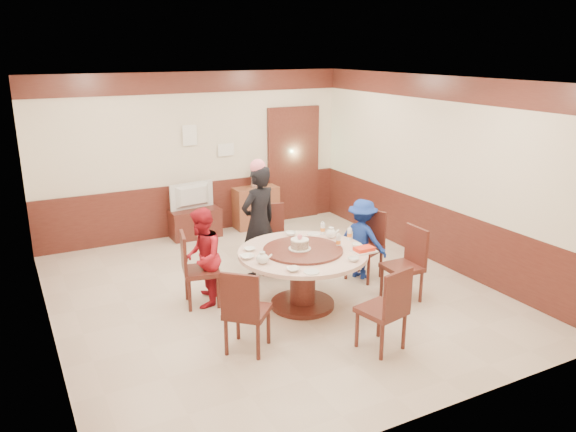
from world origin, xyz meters
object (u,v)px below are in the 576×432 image
birthday_cake (300,244)px  side_cabinet (256,207)px  banquet_table (303,267)px  tv_stand (195,223)px  person_red (202,258)px  television (194,196)px  person_blue (362,239)px  thermos (254,177)px  person_standing (259,222)px  shrimp_platter (364,250)px

birthday_cake → side_cabinet: 3.45m
banquet_table → tv_stand: (-0.32, 3.28, -0.28)m
birthday_cake → tv_stand: (-0.28, 3.27, -0.60)m
person_red → side_cabinet: bearing=167.6°
banquet_table → person_red: person_red is taller
person_red → television: bearing=-172.5°
person_blue → tv_stand: (-1.54, 2.83, -0.33)m
television → thermos: thermos is taller
person_standing → side_cabinet: size_ratio=2.04×
birthday_cake → television: size_ratio=0.35×
person_standing → side_cabinet: bearing=-129.2°
person_standing → person_red: bearing=10.8°
television → tv_stand: bearing=180.0°
side_cabinet → person_red: bearing=-126.2°
person_standing → thermos: size_ratio=4.29×
banquet_table → person_red: bearing=149.2°
person_red → birthday_cake: size_ratio=4.57×
person_red → person_blue: bearing=109.0°
person_blue → thermos: (-0.38, 2.86, 0.36)m
shrimp_platter → tv_stand: (-0.97, 3.66, -0.53)m
birthday_cake → tv_stand: birthday_cake is taller
shrimp_platter → person_blue: bearing=56.1°
banquet_table → tv_stand: banquet_table is taller
shrimp_platter → television: 3.79m
banquet_table → television: (-0.32, 3.28, 0.20)m
tv_stand → birthday_cake: bearing=-85.1°
banquet_table → television: television is taller
person_red → person_blue: 2.32m
person_blue → person_standing: bearing=34.6°
banquet_table → person_standing: 1.20m
shrimp_platter → person_red: bearing=149.5°
television → person_blue: bearing=110.9°
person_blue → birthday_cake: size_ratio=4.13×
shrimp_platter → side_cabinet: (0.20, 3.69, -0.40)m
side_cabinet → person_standing: bearing=-113.2°
person_red → thermos: 3.31m
person_standing → shrimp_platter: (0.72, -1.55, -0.04)m
person_standing → television: size_ratio=2.04×
tv_stand → side_cabinet: size_ratio=1.06×
person_blue → birthday_cake: person_blue is taller
shrimp_platter → tv_stand: 3.83m
banquet_table → person_red: size_ratio=1.27×
side_cabinet → thermos: bearing=180.0°
shrimp_platter → television: bearing=104.9°
person_red → birthday_cake: bearing=82.8°
person_red → tv_stand: (0.77, 2.63, -0.39)m
tv_stand → thermos: 1.35m
person_blue → shrimp_platter: 1.03m
side_cabinet → tv_stand: bearing=-178.5°
tv_stand → side_cabinet: (1.18, 0.03, 0.12)m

